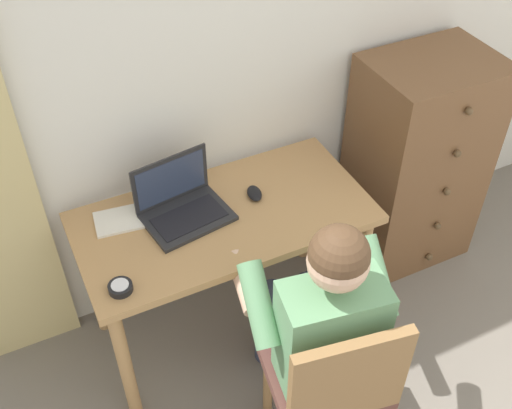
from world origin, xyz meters
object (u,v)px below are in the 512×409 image
(dresser, at_px, (416,163))
(chair, at_px, (332,382))
(desk, at_px, (225,233))
(desk_clock, at_px, (120,287))
(notebook_pad, at_px, (121,220))
(person_seated, at_px, (317,313))
(computer_mouse, at_px, (254,193))
(laptop, at_px, (182,204))

(dresser, xyz_separation_m, chair, (-0.98, -0.84, -0.08))
(desk, relative_size, desk_clock, 13.55)
(desk_clock, bearing_deg, desk, 22.29)
(desk, height_order, notebook_pad, notebook_pad)
(person_seated, bearing_deg, notebook_pad, 125.70)
(dresser, xyz_separation_m, person_seated, (-0.95, -0.66, 0.10))
(person_seated, height_order, desk_clock, person_seated)
(desk, distance_m, computer_mouse, 0.21)
(chair, relative_size, notebook_pad, 4.12)
(notebook_pad, bearing_deg, desk_clock, -99.53)
(person_seated, xyz_separation_m, laptop, (-0.27, 0.65, 0.11))
(dresser, relative_size, notebook_pad, 5.35)
(desk, bearing_deg, person_seated, -77.77)
(chair, relative_size, computer_mouse, 8.65)
(dresser, relative_size, computer_mouse, 11.24)
(laptop, bearing_deg, desk_clock, -140.77)
(dresser, height_order, notebook_pad, dresser)
(chair, xyz_separation_m, desk_clock, (-0.59, 0.54, 0.26))
(desk, bearing_deg, chair, -82.63)
(laptop, bearing_deg, person_seated, -67.32)
(desk_clock, bearing_deg, chair, -42.31)
(desk_clock, bearing_deg, notebook_pad, 73.18)
(chair, distance_m, desk_clock, 0.84)
(person_seated, bearing_deg, laptop, 112.68)
(person_seated, height_order, laptop, person_seated)
(computer_mouse, relative_size, notebook_pad, 0.48)
(person_seated, distance_m, desk_clock, 0.72)
(desk, relative_size, computer_mouse, 12.20)
(laptop, relative_size, computer_mouse, 3.74)
(chair, bearing_deg, laptop, 106.46)
(desk_clock, bearing_deg, computer_mouse, 20.96)
(dresser, bearing_deg, notebook_pad, 177.73)
(computer_mouse, bearing_deg, desk, -152.51)
(chair, xyz_separation_m, laptop, (-0.24, 0.83, 0.30))
(laptop, relative_size, desk_clock, 4.16)
(dresser, xyz_separation_m, desk_clock, (-1.57, -0.30, 0.18))
(desk, bearing_deg, desk_clock, -157.71)
(laptop, distance_m, computer_mouse, 0.32)
(desk_clock, distance_m, notebook_pad, 0.37)
(dresser, relative_size, desk_clock, 12.48)
(dresser, xyz_separation_m, notebook_pad, (-1.46, 0.06, 0.17))
(person_seated, height_order, notebook_pad, person_seated)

